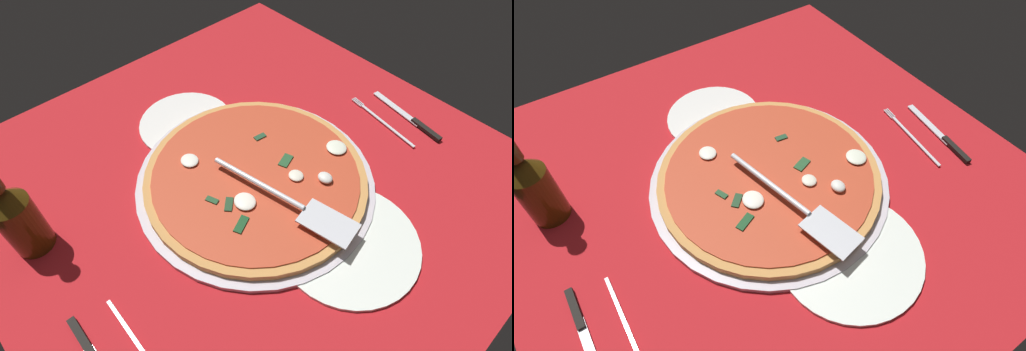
# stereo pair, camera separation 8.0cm
# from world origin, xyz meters

# --- Properties ---
(ground_plane) EXTENTS (0.97, 0.97, 0.01)m
(ground_plane) POSITION_xyz_m (0.00, 0.00, -0.00)
(ground_plane) COLOR red
(checker_pattern) EXTENTS (0.97, 0.97, 0.00)m
(checker_pattern) POSITION_xyz_m (-0.00, 0.00, 0.00)
(checker_pattern) COLOR white
(checker_pattern) RESTS_ON ground_plane
(pizza_pan) EXTENTS (0.46, 0.46, 0.01)m
(pizza_pan) POSITION_xyz_m (0.02, 0.00, 0.01)
(pizza_pan) COLOR silver
(pizza_pan) RESTS_ON ground_plane
(dinner_plate_left) EXTENTS (0.21, 0.21, 0.01)m
(dinner_plate_left) POSITION_xyz_m (-0.20, -0.00, 0.01)
(dinner_plate_left) COLOR white
(dinner_plate_left) RESTS_ON ground_plane
(dinner_plate_right) EXTENTS (0.25, 0.25, 0.01)m
(dinner_plate_right) POSITION_xyz_m (0.23, 0.03, 0.01)
(dinner_plate_right) COLOR white
(dinner_plate_right) RESTS_ON ground_plane
(pizza) EXTENTS (0.43, 0.43, 0.03)m
(pizza) POSITION_xyz_m (0.02, 0.00, 0.02)
(pizza) COLOR #D18E4A
(pizza) RESTS_ON pizza_pan
(pizza_server) EXTENTS (0.29, 0.09, 0.01)m
(pizza_server) POSITION_xyz_m (0.12, -0.01, 0.05)
(pizza_server) COLOR silver
(pizza_server) RESTS_ON pizza
(place_setting_near) EXTENTS (0.21, 0.13, 0.01)m
(place_setting_near) POSITION_xyz_m (0.12, -0.37, 0.00)
(place_setting_near) COLOR white
(place_setting_near) RESTS_ON ground_plane
(place_setting_far) EXTENTS (0.22, 0.16, 0.01)m
(place_setting_far) POSITION_xyz_m (0.11, 0.35, 0.00)
(place_setting_far) COLOR white
(place_setting_far) RESTS_ON ground_plane
(beer_bottle) EXTENTS (0.07, 0.07, 0.22)m
(beer_bottle) POSITION_xyz_m (-0.14, -0.37, 0.09)
(beer_bottle) COLOR #45300C
(beer_bottle) RESTS_ON ground_plane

